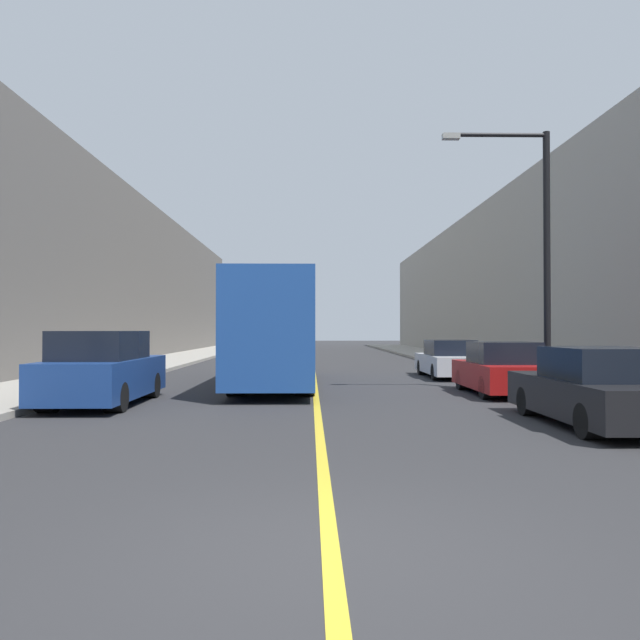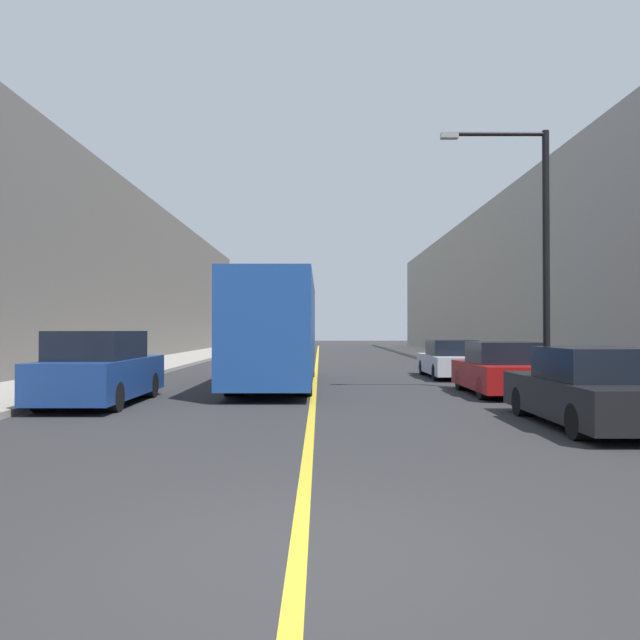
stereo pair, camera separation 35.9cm
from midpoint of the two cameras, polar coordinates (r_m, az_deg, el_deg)
ground_plane at (r=5.51m, az=0.02°, el=-20.59°), size 200.00×200.00×0.00m
sidewalk_left at (r=36.20m, az=-13.24°, el=-3.69°), size 3.77×72.00×0.15m
sidewalk_right at (r=36.20m, az=13.32°, el=-3.69°), size 3.77×72.00×0.15m
building_row_left at (r=37.37m, az=-19.03°, el=3.91°), size 4.00×72.00×9.90m
building_row_right at (r=37.35m, az=19.11°, el=3.58°), size 4.00×72.00×9.48m
road_center_line at (r=35.24m, az=0.04°, el=-3.91°), size 0.16×72.00×0.01m
bus at (r=21.02m, az=-3.40°, el=-0.88°), size 2.45×11.33×3.49m
parked_suv_left at (r=16.43m, az=-18.83°, el=-4.36°), size 1.94×4.87×1.83m
car_right_near at (r=13.10m, az=24.28°, el=-5.94°), size 1.90×4.76×1.52m
car_right_mid at (r=18.62m, az=16.76°, el=-4.48°), size 1.89×4.24×1.51m
car_right_far at (r=24.70m, az=12.28°, el=-3.64°), size 1.85×4.70×1.46m
street_lamp_right at (r=19.21m, az=19.66°, el=7.02°), size 3.13×0.24×7.46m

